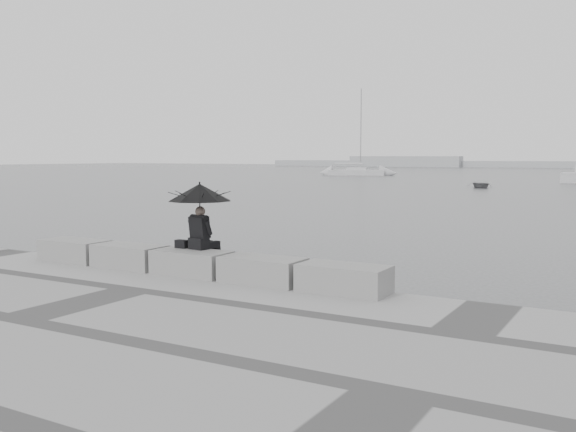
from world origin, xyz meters
The scene contains 10 objects.
ground centered at (0.00, 0.00, 0.00)m, with size 360.00×360.00×0.00m, color #414346.
stone_block_far_left centered at (-3.40, -0.45, 0.75)m, with size 1.60×0.80×0.50m, color gray.
stone_block_left centered at (-1.70, -0.45, 0.75)m, with size 1.60×0.80×0.50m, color gray.
stone_block_centre centered at (0.00, -0.45, 0.75)m, with size 1.60×0.80×0.50m, color gray.
stone_block_right centered at (1.70, -0.45, 0.75)m, with size 1.60×0.80×0.50m, color gray.
stone_block_far_right centered at (3.40, -0.45, 0.75)m, with size 1.60×0.80×0.50m, color gray.
seated_person centered at (-0.01, -0.16, 2.03)m, with size 1.32×1.32×1.39m.
bag centered at (-0.42, -0.24, 1.09)m, with size 0.27×0.15×0.17m, color black.
sailboat_left centered at (-30.80, 77.60, 0.52)m, with size 8.66×4.47×12.90m.
dinghy centered at (-5.86, 49.02, 0.29)m, with size 3.37×1.43×0.57m, color gray.
Camera 1 is at (8.12, -10.62, 2.92)m, focal length 40.00 mm.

